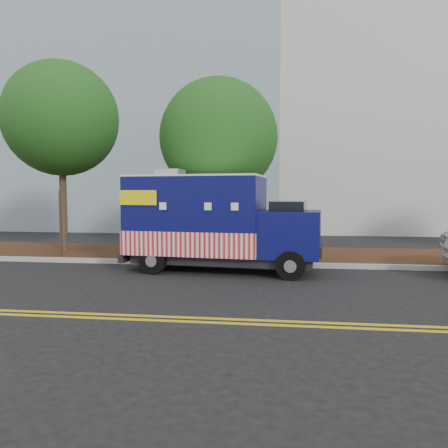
# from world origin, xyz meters

# --- Properties ---
(ground) EXTENTS (120.00, 120.00, 0.00)m
(ground) POSITION_xyz_m (0.00, 0.00, 0.00)
(ground) COLOR black
(ground) RESTS_ON ground
(curb) EXTENTS (120.00, 0.18, 0.15)m
(curb) POSITION_xyz_m (0.00, 1.40, 0.07)
(curb) COLOR #9E9E99
(curb) RESTS_ON ground
(mulch_strip) EXTENTS (120.00, 4.00, 0.15)m
(mulch_strip) POSITION_xyz_m (0.00, 3.50, 0.07)
(mulch_strip) COLOR #321D0E
(mulch_strip) RESTS_ON ground
(centerline_near) EXTENTS (120.00, 0.10, 0.01)m
(centerline_near) POSITION_xyz_m (0.00, -4.45, 0.01)
(centerline_near) COLOR gold
(centerline_near) RESTS_ON ground
(centerline_far) EXTENTS (120.00, 0.10, 0.01)m
(centerline_far) POSITION_xyz_m (0.00, -4.70, 0.01)
(centerline_far) COLOR gold
(centerline_far) RESTS_ON ground
(office_building) EXTENTS (46.00, 20.00, 30.40)m
(office_building) POSITION_xyz_m (2.00, 22.00, 15.20)
(office_building) COLOR silver
(office_building) RESTS_ON ground
(tree_a) EXTENTS (4.25, 4.25, 7.21)m
(tree_a) POSITION_xyz_m (-6.06, 3.38, 5.07)
(tree_a) COLOR #38281C
(tree_a) RESTS_ON ground
(tree_b) EXTENTS (4.23, 4.23, 6.41)m
(tree_b) POSITION_xyz_m (-0.12, 3.46, 4.29)
(tree_b) COLOR #38281C
(tree_b) RESTS_ON ground
(sign_post) EXTENTS (0.06, 0.06, 2.40)m
(sign_post) POSITION_xyz_m (-5.32, 1.74, 1.20)
(sign_post) COLOR #473828
(sign_post) RESTS_ON ground
(food_truck) EXTENTS (5.90, 2.69, 3.02)m
(food_truck) POSITION_xyz_m (0.15, 0.54, 1.37)
(food_truck) COLOR black
(food_truck) RESTS_ON ground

